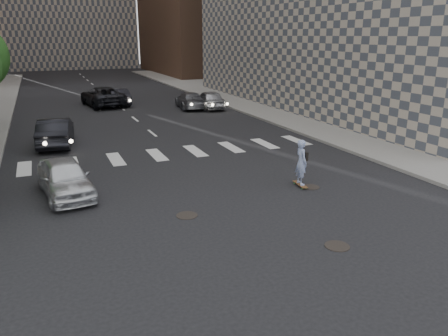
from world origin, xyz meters
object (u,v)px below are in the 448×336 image
object	(u,v)px
silver_sedan	(65,178)
traffic_car_e	(118,97)
traffic_car_a	(56,132)
skateboarder	(301,162)
traffic_car_c	(103,96)
traffic_car_b	(190,100)
traffic_car_d	(210,99)

from	to	relation	value
silver_sedan	traffic_car_e	size ratio (longest dim) A/B	0.93
traffic_car_a	silver_sedan	bearing A→B (deg)	97.04
skateboarder	traffic_car_c	bearing A→B (deg)	106.53
traffic_car_c	skateboarder	bearing A→B (deg)	92.33
skateboarder	traffic_car_b	world-z (taller)	skateboarder
traffic_car_a	traffic_car_e	world-z (taller)	traffic_car_a
silver_sedan	traffic_car_d	world-z (taller)	traffic_car_d
skateboarder	traffic_car_e	bearing A→B (deg)	103.68
traffic_car_b	traffic_car_d	world-z (taller)	traffic_car_d
traffic_car_a	traffic_car_c	distance (m)	13.67
traffic_car_a	traffic_car_d	bearing A→B (deg)	-137.85
silver_sedan	traffic_car_c	size ratio (longest dim) A/B	0.70
silver_sedan	traffic_car_a	distance (m)	8.25
traffic_car_a	traffic_car_e	xyz separation A→B (m)	(5.45, 12.94, -0.04)
silver_sedan	traffic_car_b	distance (m)	20.23
skateboarder	traffic_car_c	xyz separation A→B (m)	(-4.19, 23.76, -0.19)
traffic_car_a	traffic_car_b	bearing A→B (deg)	-131.99
traffic_car_a	traffic_car_c	xyz separation A→B (m)	(4.23, 13.00, 0.05)
traffic_car_d	traffic_car_c	bearing A→B (deg)	-25.72
traffic_car_a	traffic_car_c	size ratio (longest dim) A/B	0.79
traffic_car_c	traffic_car_e	world-z (taller)	traffic_car_c
traffic_car_c	traffic_car_a	bearing A→B (deg)	64.30
skateboarder	traffic_car_d	bearing A→B (deg)	86.05
traffic_car_b	traffic_car_d	size ratio (longest dim) A/B	1.05
traffic_car_c	traffic_car_e	xyz separation A→B (m)	(1.22, -0.06, -0.09)
silver_sedan	traffic_car_c	distance (m)	21.68
traffic_car_b	skateboarder	bearing A→B (deg)	90.51
traffic_car_a	traffic_car_d	world-z (taller)	traffic_car_a
skateboarder	traffic_car_b	xyz separation A→B (m)	(2.10, 19.75, -0.33)
traffic_car_d	silver_sedan	bearing A→B (deg)	59.91
traffic_car_b	traffic_car_e	world-z (taller)	traffic_car_e
skateboarder	traffic_car_e	xyz separation A→B (m)	(-2.97, 23.70, -0.28)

